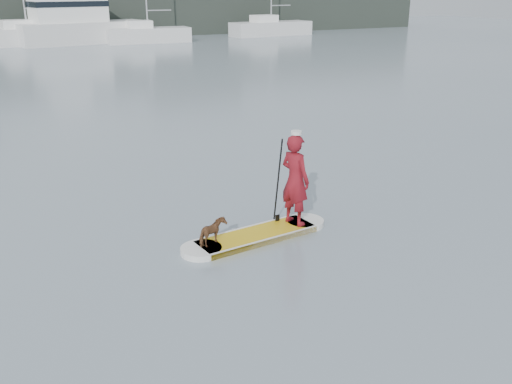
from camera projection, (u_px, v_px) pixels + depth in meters
name	position (u px, v px, depth m)	size (l,w,h in m)	color
ground	(338.00, 288.00, 9.63)	(140.00, 140.00, 0.00)	slate
paddleboard	(256.00, 236.00, 11.51)	(3.29, 1.06, 0.12)	gold
paddler	(295.00, 180.00, 11.66)	(0.70, 0.46, 1.91)	maroon
white_cap	(296.00, 133.00, 11.32)	(0.22, 0.22, 0.07)	silver
dog	(212.00, 232.00, 10.90)	(0.28, 0.61, 0.51)	#58331E
paddle	(278.00, 191.00, 11.85)	(0.10, 0.30, 2.00)	black
sailboat_d	(27.00, 35.00, 48.51)	(8.68, 3.52, 12.45)	silver
sailboat_e	(148.00, 34.00, 50.73)	(7.45, 2.74, 10.64)	silver
sailboat_f	(270.00, 27.00, 57.89)	(8.76, 3.28, 12.83)	silver
motor_yacht_a	(77.00, 21.00, 49.50)	(11.60, 5.44, 6.69)	silver
shore_mass	(14.00, 6.00, 53.04)	(90.00, 6.00, 6.00)	black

